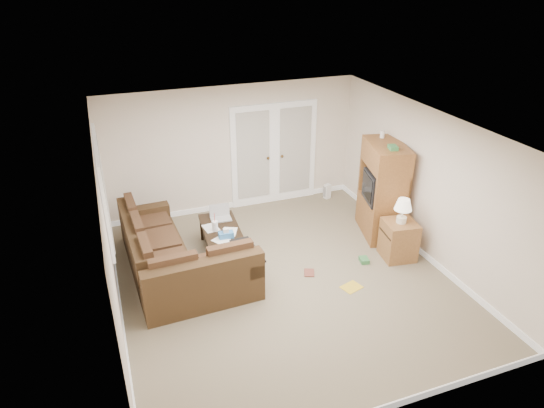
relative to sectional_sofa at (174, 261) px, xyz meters
name	(u,v)px	position (x,y,z in m)	size (l,w,h in m)	color
floor	(284,279)	(1.61, -0.62, -0.32)	(5.50, 5.50, 0.00)	gray
ceiling	(286,128)	(1.61, -0.62, 2.18)	(5.00, 5.50, 0.02)	silver
wall_left	(108,239)	(-0.89, -0.62, 0.93)	(0.02, 5.50, 2.50)	#F0E2D0
wall_right	(427,185)	(4.11, -0.62, 0.93)	(0.02, 5.50, 2.50)	#F0E2D0
wall_back	(233,149)	(1.61, 2.13, 0.93)	(5.00, 0.02, 2.50)	#F0E2D0
wall_front	(386,327)	(1.61, -3.37, 0.93)	(5.00, 0.02, 2.50)	#F0E2D0
baseboards	(284,277)	(1.61, -0.62, -0.27)	(5.00, 5.50, 0.10)	white
french_doors	(274,155)	(2.46, 2.09, 0.71)	(1.80, 0.05, 2.13)	white
window_left	(103,189)	(-0.85, 0.38, 1.23)	(0.05, 1.92, 1.42)	white
sectional_sofa	(174,261)	(0.00, 0.00, 0.00)	(1.88, 2.69, 0.82)	#432F1A
coffee_table	(222,239)	(0.90, 0.49, -0.05)	(0.69, 1.25, 0.83)	black
tv_armoire	(382,190)	(3.81, 0.17, 0.56)	(0.85, 1.20, 1.87)	brown
side_cabinet	(399,237)	(3.66, -0.67, 0.07)	(0.59, 0.59, 1.09)	olive
space_heater	(327,191)	(3.57, 1.83, -0.16)	(0.13, 0.11, 0.32)	white
floor_magazine	(351,287)	(2.52, -1.18, -0.32)	(0.30, 0.24, 0.01)	gold
floor_greenbox	(364,260)	(3.06, -0.62, -0.28)	(0.14, 0.18, 0.07)	#397F44
floor_book	(304,273)	(1.98, -0.57, -0.31)	(0.16, 0.22, 0.02)	brown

